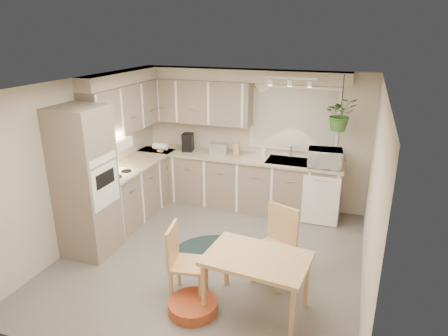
# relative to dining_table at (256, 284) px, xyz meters

# --- Properties ---
(floor) EXTENTS (4.20, 4.20, 0.00)m
(floor) POSITION_rel_dining_table_xyz_m (-0.87, 0.86, -0.35)
(floor) COLOR slate
(floor) RESTS_ON ground
(ceiling) EXTENTS (4.20, 4.20, 0.00)m
(ceiling) POSITION_rel_dining_table_xyz_m (-0.87, 0.86, 2.05)
(ceiling) COLOR white
(ceiling) RESTS_ON wall_back
(wall_back) EXTENTS (4.00, 0.04, 2.40)m
(wall_back) POSITION_rel_dining_table_xyz_m (-0.87, 2.96, 0.85)
(wall_back) COLOR beige
(wall_back) RESTS_ON floor
(wall_front) EXTENTS (4.00, 0.04, 2.40)m
(wall_front) POSITION_rel_dining_table_xyz_m (-0.87, -1.24, 0.85)
(wall_front) COLOR beige
(wall_front) RESTS_ON floor
(wall_left) EXTENTS (0.04, 4.20, 2.40)m
(wall_left) POSITION_rel_dining_table_xyz_m (-2.87, 0.86, 0.85)
(wall_left) COLOR beige
(wall_left) RESTS_ON floor
(wall_right) EXTENTS (0.04, 4.20, 2.40)m
(wall_right) POSITION_rel_dining_table_xyz_m (1.13, 0.86, 0.85)
(wall_right) COLOR beige
(wall_right) RESTS_ON floor
(base_cab_left) EXTENTS (0.60, 1.85, 0.90)m
(base_cab_left) POSITION_rel_dining_table_xyz_m (-2.57, 1.73, 0.10)
(base_cab_left) COLOR gray
(base_cab_left) RESTS_ON floor
(base_cab_back) EXTENTS (3.60, 0.60, 0.90)m
(base_cab_back) POSITION_rel_dining_table_xyz_m (-1.07, 2.66, 0.10)
(base_cab_back) COLOR gray
(base_cab_back) RESTS_ON floor
(counter_left) EXTENTS (0.64, 1.89, 0.04)m
(counter_left) POSITION_rel_dining_table_xyz_m (-2.56, 1.73, 0.57)
(counter_left) COLOR #C5B690
(counter_left) RESTS_ON base_cab_left
(counter_back) EXTENTS (3.64, 0.64, 0.04)m
(counter_back) POSITION_rel_dining_table_xyz_m (-1.07, 2.65, 0.57)
(counter_back) COLOR #C5B690
(counter_back) RESTS_ON base_cab_back
(oven_stack) EXTENTS (0.65, 0.65, 2.10)m
(oven_stack) POSITION_rel_dining_table_xyz_m (-2.55, 0.48, 0.70)
(oven_stack) COLOR gray
(oven_stack) RESTS_ON floor
(wall_oven_face) EXTENTS (0.02, 0.56, 0.58)m
(wall_oven_face) POSITION_rel_dining_table_xyz_m (-2.23, 0.48, 0.70)
(wall_oven_face) COLOR white
(wall_oven_face) RESTS_ON oven_stack
(upper_cab_left) EXTENTS (0.35, 2.00, 0.75)m
(upper_cab_left) POSITION_rel_dining_table_xyz_m (-2.70, 1.86, 1.48)
(upper_cab_left) COLOR gray
(upper_cab_left) RESTS_ON wall_left
(upper_cab_back) EXTENTS (2.00, 0.35, 0.75)m
(upper_cab_back) POSITION_rel_dining_table_xyz_m (-1.87, 2.78, 1.48)
(upper_cab_back) COLOR gray
(upper_cab_back) RESTS_ON wall_back
(soffit_left) EXTENTS (0.30, 2.00, 0.20)m
(soffit_left) POSITION_rel_dining_table_xyz_m (-2.72, 1.86, 1.95)
(soffit_left) COLOR beige
(soffit_left) RESTS_ON wall_left
(soffit_back) EXTENTS (3.60, 0.30, 0.20)m
(soffit_back) POSITION_rel_dining_table_xyz_m (-1.07, 2.81, 1.95)
(soffit_back) COLOR beige
(soffit_back) RESTS_ON wall_back
(cooktop) EXTENTS (0.52, 0.58, 0.02)m
(cooktop) POSITION_rel_dining_table_xyz_m (-2.55, 1.16, 0.60)
(cooktop) COLOR white
(cooktop) RESTS_ON counter_left
(range_hood) EXTENTS (0.40, 0.60, 0.14)m
(range_hood) POSITION_rel_dining_table_xyz_m (-2.57, 1.16, 1.05)
(range_hood) COLOR white
(range_hood) RESTS_ON upper_cab_left
(window_blinds) EXTENTS (1.40, 0.02, 1.00)m
(window_blinds) POSITION_rel_dining_table_xyz_m (-0.17, 2.93, 1.25)
(window_blinds) COLOR beige
(window_blinds) RESTS_ON wall_back
(window_frame) EXTENTS (1.50, 0.02, 1.10)m
(window_frame) POSITION_rel_dining_table_xyz_m (-0.17, 2.94, 1.25)
(window_frame) COLOR white
(window_frame) RESTS_ON wall_back
(sink) EXTENTS (0.70, 0.48, 0.10)m
(sink) POSITION_rel_dining_table_xyz_m (-0.17, 2.66, 0.55)
(sink) COLOR #A6A8AE
(sink) RESTS_ON counter_back
(dishwasher_front) EXTENTS (0.58, 0.02, 0.83)m
(dishwasher_front) POSITION_rel_dining_table_xyz_m (0.43, 2.35, 0.08)
(dishwasher_front) COLOR white
(dishwasher_front) RESTS_ON base_cab_back
(track_light_bar) EXTENTS (0.80, 0.04, 0.04)m
(track_light_bar) POSITION_rel_dining_table_xyz_m (-0.17, 2.41, 1.98)
(track_light_bar) COLOR white
(track_light_bar) RESTS_ON ceiling
(wall_clock) EXTENTS (0.30, 0.03, 0.30)m
(wall_clock) POSITION_rel_dining_table_xyz_m (-0.72, 2.93, 1.83)
(wall_clock) COLOR #EBD453
(wall_clock) RESTS_ON wall_back
(dining_table) EXTENTS (1.17, 0.84, 0.70)m
(dining_table) POSITION_rel_dining_table_xyz_m (0.00, 0.00, 0.00)
(dining_table) COLOR tan
(dining_table) RESTS_ON floor
(chair_left) EXTENTS (0.49, 0.49, 0.90)m
(chair_left) POSITION_rel_dining_table_xyz_m (-0.82, 0.01, 0.10)
(chair_left) COLOR tan
(chair_left) RESTS_ON floor
(chair_back) EXTENTS (0.58, 0.58, 0.96)m
(chair_back) POSITION_rel_dining_table_xyz_m (0.05, 0.63, 0.13)
(chair_back) COLOR tan
(chair_back) RESTS_ON floor
(braided_rug) EXTENTS (1.45, 1.25, 0.01)m
(braided_rug) POSITION_rel_dining_table_xyz_m (-0.84, 1.06, -0.34)
(braided_rug) COLOR black
(braided_rug) RESTS_ON floor
(pet_bed) EXTENTS (0.70, 0.70, 0.13)m
(pet_bed) POSITION_rel_dining_table_xyz_m (-0.67, -0.25, -0.29)
(pet_bed) COLOR #BA3D25
(pet_bed) RESTS_ON floor
(microwave) EXTENTS (0.55, 0.34, 0.36)m
(microwave) POSITION_rel_dining_table_xyz_m (0.43, 2.56, 0.77)
(microwave) COLOR white
(microwave) RESTS_ON counter_back
(soap_bottle) EXTENTS (0.10, 0.19, 0.08)m
(soap_bottle) POSITION_rel_dining_table_xyz_m (-0.63, 2.81, 0.63)
(soap_bottle) COLOR white
(soap_bottle) RESTS_ON counter_back
(hanging_plant) EXTENTS (0.61, 0.64, 0.40)m
(hanging_plant) POSITION_rel_dining_table_xyz_m (0.60, 2.56, 1.40)
(hanging_plant) COLOR #366729
(hanging_plant) RESTS_ON ceiling
(coffee_maker) EXTENTS (0.22, 0.25, 0.32)m
(coffee_maker) POSITION_rel_dining_table_xyz_m (-1.99, 2.66, 0.75)
(coffee_maker) COLOR black
(coffee_maker) RESTS_ON counter_back
(toaster) EXTENTS (0.32, 0.20, 0.19)m
(toaster) POSITION_rel_dining_table_xyz_m (-1.41, 2.68, 0.68)
(toaster) COLOR #A6A8AE
(toaster) RESTS_ON counter_back
(knife_block) EXTENTS (0.10, 0.10, 0.21)m
(knife_block) POSITION_rel_dining_table_xyz_m (-1.09, 2.71, 0.70)
(knife_block) COLOR tan
(knife_block) RESTS_ON counter_back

